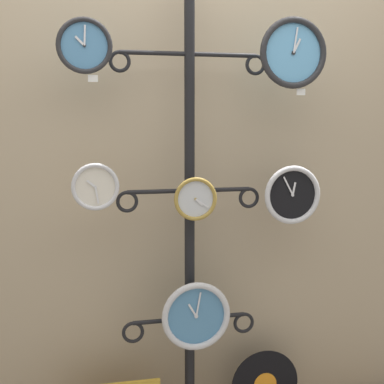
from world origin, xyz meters
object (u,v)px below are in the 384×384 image
at_px(clock_top_left, 84,46).
at_px(clock_top_right, 293,53).
at_px(clock_middle_center, 195,199).
at_px(vinyl_record, 265,384).
at_px(clock_bottom_center, 196,316).
at_px(clock_middle_left, 95,187).
at_px(display_stand, 190,263).
at_px(clock_middle_right, 292,195).

xyz_separation_m(clock_top_left, clock_top_right, (0.88, -0.03, -0.01)).
bearing_deg(clock_middle_center, clock_top_right, -3.40).
distance_m(clock_top_left, vinyl_record, 1.76).
bearing_deg(clock_top_right, clock_middle_center, 176.60).
bearing_deg(clock_bottom_center, clock_middle_center, 97.45).
xyz_separation_m(clock_middle_left, vinyl_record, (0.79, 0.08, -0.99)).
distance_m(clock_top_left, clock_middle_left, 0.57).
bearing_deg(clock_middle_left, clock_top_right, -0.61).
bearing_deg(display_stand, vinyl_record, -3.51).
height_order(clock_middle_center, vinyl_record, clock_middle_center).
bearing_deg(clock_top_right, clock_bottom_center, 177.97).
height_order(clock_middle_center, clock_middle_right, clock_middle_right).
bearing_deg(clock_bottom_center, vinyl_record, 11.72).
xyz_separation_m(clock_bottom_center, vinyl_record, (0.36, 0.07, -0.40)).
relative_size(display_stand, clock_middle_right, 7.86).
bearing_deg(display_stand, clock_middle_left, -166.19).
distance_m(display_stand, clock_middle_right, 0.56).
bearing_deg(vinyl_record, clock_top_left, -175.78).
xyz_separation_m(clock_top_right, clock_middle_right, (0.02, 0.03, -0.62)).
relative_size(clock_middle_left, vinyl_record, 0.59).
xyz_separation_m(clock_middle_center, clock_middle_right, (0.45, 0.00, 0.00)).
height_order(clock_middle_right, clock_bottom_center, clock_middle_right).
bearing_deg(clock_top_left, clock_middle_center, -0.54).
xyz_separation_m(display_stand, clock_middle_center, (0.01, -0.09, 0.31)).
bearing_deg(vinyl_record, clock_bottom_center, -168.28).
xyz_separation_m(clock_top_right, vinyl_record, (-0.07, 0.09, -1.55)).
relative_size(clock_top_left, clock_middle_center, 1.18).
height_order(clock_top_left, clock_middle_right, clock_top_left).
relative_size(clock_middle_left, clock_bottom_center, 0.63).
xyz_separation_m(clock_top_right, clock_middle_left, (-0.86, 0.01, -0.56)).
xyz_separation_m(clock_middle_left, clock_middle_right, (0.88, 0.02, -0.06)).
bearing_deg(clock_middle_center, clock_middle_left, -177.82).
bearing_deg(clock_bottom_center, display_stand, 94.31).
xyz_separation_m(clock_top_left, clock_middle_left, (0.03, -0.02, -0.57)).
distance_m(display_stand, clock_middle_left, 0.57).
bearing_deg(clock_middle_right, clock_top_left, 179.76).
height_order(clock_middle_left, vinyl_record, clock_middle_left).
height_order(clock_bottom_center, vinyl_record, clock_bottom_center).
xyz_separation_m(clock_top_left, clock_middle_center, (0.46, -0.00, -0.64)).
distance_m(clock_top_right, vinyl_record, 1.56).
bearing_deg(vinyl_record, clock_middle_center, -169.89).
distance_m(display_stand, clock_top_right, 1.04).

